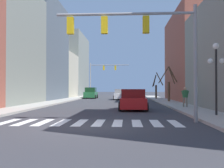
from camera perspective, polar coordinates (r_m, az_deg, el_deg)
The scene contains 12 objects.
ground_plane at distance 11.56m, azimuth -5.73°, elevation -9.11°, with size 240.00×240.00×0.00m, color #38383D.
building_row_left at distance 37.27m, azimuth -16.50°, elevation 6.41°, with size 6.00×59.96×13.96m.
crosswalk_stripes at distance 12.67m, azimuth -4.92°, elevation -8.38°, with size 8.55×2.60×0.01m.
traffic_signal_near at distance 13.15m, azimuth 6.34°, elevation 10.51°, with size 6.91×0.28×5.72m.
traffic_signal_far at distance 49.55m, azimuth -2.29°, elevation 2.59°, with size 7.39×0.28×6.50m.
street_lamp_right_corner at distance 15.87m, azimuth 21.71°, elevation 4.12°, with size 0.95×0.36×4.05m.
car_parked_left_near at distance 38.74m, azimuth 1.96°, elevation -2.34°, with size 2.15×4.50×1.56m.
car_driving_toward_lane at distance 20.15m, azimuth 4.58°, elevation -3.52°, with size 2.15×4.18×1.59m.
car_parked_left_far at distance 43.81m, azimuth -4.63°, elevation -2.05°, with size 2.06×4.43×1.82m.
pedestrian_on_right_sidewalk at distance 22.20m, azimuth 15.64°, elevation -2.34°, with size 0.69×0.29×1.61m.
street_tree_left_mid at distance 31.59m, azimuth 12.35°, elevation -0.25°, with size 2.03×1.70×4.14m.
street_tree_right_far at distance 39.43m, azimuth 9.65°, elevation -0.67°, with size 1.38×2.34×3.93m.
Camera 1 is at (1.78, -11.30, 1.63)m, focal length 42.00 mm.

